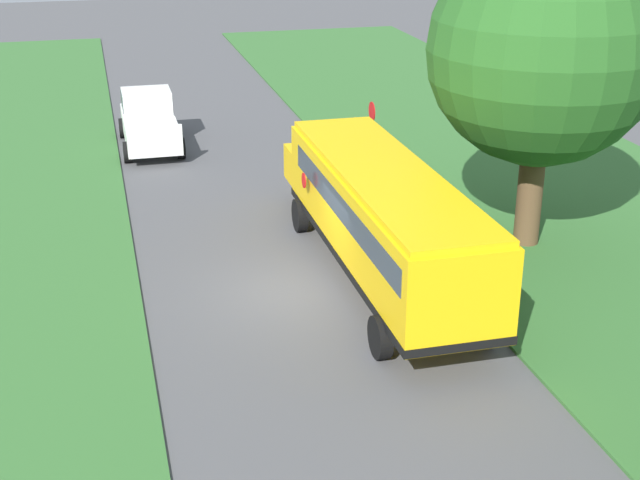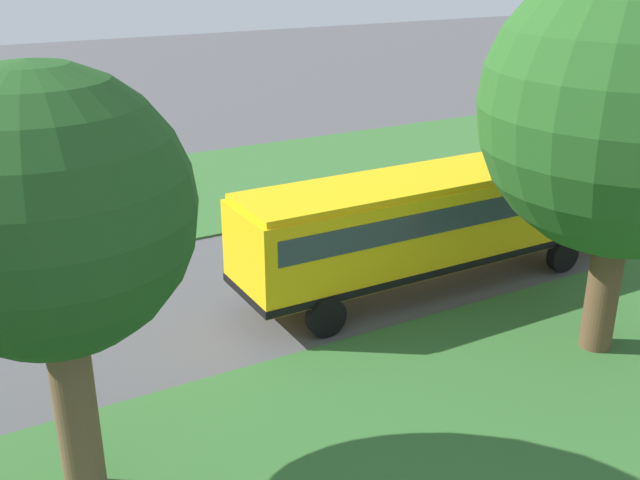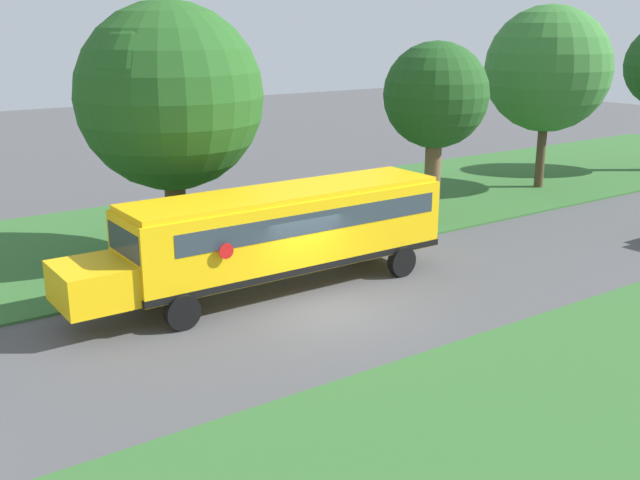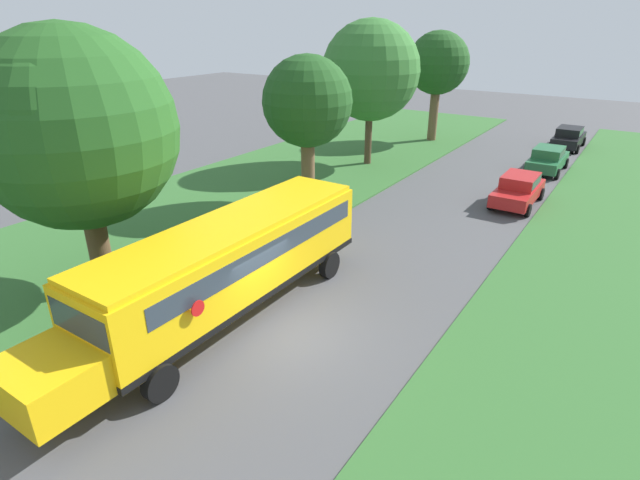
% 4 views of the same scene
% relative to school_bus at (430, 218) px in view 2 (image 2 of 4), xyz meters
% --- Properties ---
extents(ground_plane, '(120.00, 120.00, 0.00)m').
position_rel_school_bus_xyz_m(ground_plane, '(2.24, 0.16, -1.92)').
color(ground_plane, '#4C4C4F').
extents(grass_far_side, '(10.00, 80.00, 0.07)m').
position_rel_school_bus_xyz_m(grass_far_side, '(11.24, 0.16, -1.89)').
color(grass_far_side, '#33662D').
rests_on(grass_far_side, ground).
extents(school_bus, '(2.85, 12.42, 3.16)m').
position_rel_school_bus_xyz_m(school_bus, '(0.00, 0.00, 0.00)').
color(school_bus, yellow).
rests_on(school_bus, ground).
extents(pickup_truck, '(2.28, 5.40, 2.10)m').
position_rel_school_bus_xyz_m(pickup_truck, '(4.94, -14.27, -0.85)').
color(pickup_truck, silver).
rests_on(pickup_truck, ground).
extents(oak_tree_beside_bus, '(6.34, 6.34, 8.86)m').
position_rel_school_bus_xyz_m(oak_tree_beside_bus, '(-4.77, -1.40, 3.87)').
color(oak_tree_beside_bus, brown).
rests_on(oak_tree_beside_bus, ground).
extents(oak_tree_roadside_mid, '(4.42, 4.42, 7.41)m').
position_rel_school_bus_xyz_m(oak_tree_roadside_mid, '(-4.09, 10.35, 3.30)').
color(oak_tree_roadside_mid, brown).
rests_on(oak_tree_roadside_mid, ground).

